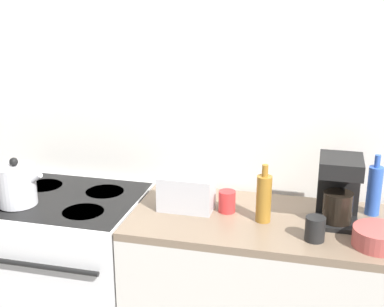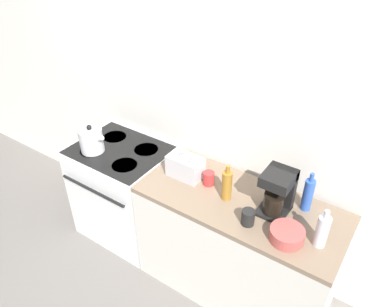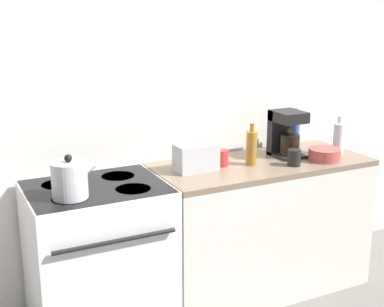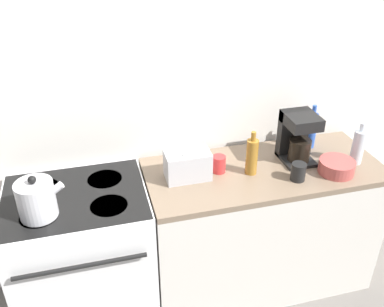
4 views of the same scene
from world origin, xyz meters
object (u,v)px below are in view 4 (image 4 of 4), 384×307
Objects in this scene: coffee_maker at (297,135)px; bottle_blue at (311,130)px; bottle_amber at (252,156)px; cup_red at (219,164)px; toaster at (188,165)px; bottle_clear at (358,146)px; bowl at (337,167)px; cup_black at (298,172)px; stove at (84,256)px; kettle at (37,199)px.

bottle_blue is at bearing 35.66° from coffee_maker.
bottle_amber is 0.20m from cup_red.
bottle_clear reaches higher than toaster.
cup_red is at bearing 164.34° from bowl.
bottle_clear is 2.55× the size of cup_black.
bottle_blue is at bearing 10.18° from toaster.
coffee_maker is (1.32, 0.06, 0.59)m from stove.
bottle_amber is at bearing 4.78° from kettle.
bottle_blue is at bearing 22.42° from bottle_amber.
coffee_maker is 0.36m from bottle_clear.
cup_red is 0.49× the size of bowl.
kettle is at bearing 178.51° from cup_black.
cup_red is at bearing -168.14° from bottle_blue.
bottle_amber is 0.50m from bowl.
bottle_clear is (0.33, -0.14, -0.05)m from coffee_maker.
toaster is at bearing 10.14° from kettle.
cup_red is at bearing 172.26° from bottle_clear.
bowl is (0.85, -0.17, -0.04)m from toaster.
bottle_amber is 0.93× the size of bottle_blue.
cup_black is (1.40, -0.04, -0.05)m from kettle.
bowl is (-0.17, -0.07, -0.07)m from bottle_clear.
cup_black reaches higher than cup_red.
coffee_maker is at bearing -144.34° from bottle_blue.
bottle_amber reaches higher than bowl.
coffee_maker reaches higher than stove.
coffee_maker is at bearing 6.91° from kettle.
coffee_maker reaches higher than cup_black.
coffee_maker is at bearing 14.52° from bottle_amber.
kettle reaches higher than cup_black.
cup_black reaches higher than bowl.
bottle_blue is (0.16, 0.12, -0.04)m from coffee_maker.
toaster is 0.83× the size of coffee_maker.
kettle reaches higher than bowl.
kettle is at bearing -170.96° from cup_red.
bottle_amber is 2.63× the size of cup_red.
bowl is at bearing -5.71° from stove.
cup_black is at bearing -30.23° from bottle_amber.
toaster reaches higher than stove.
kettle is 0.93× the size of toaster.
bottle_amber is 0.27m from cup_black.
kettle is at bearing -175.22° from bottle_amber.
bowl is at bearing -157.54° from bottle_clear.
cup_red is at bearing 4.33° from toaster.
bottle_clear is (1.02, -0.10, 0.03)m from toaster.
kettle is at bearing -143.95° from stove.
stove is 4.28× the size of bowl.
kettle is 0.77× the size of coffee_maker.
kettle is 1.14× the size of bowl.
bottle_clear reaches higher than kettle.
bottle_blue is 0.67m from cup_red.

